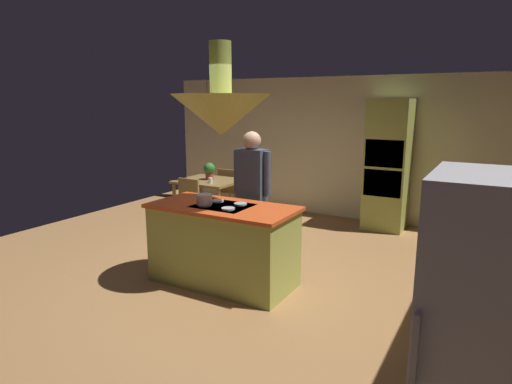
% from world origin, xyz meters
% --- Properties ---
extents(ground, '(8.16, 8.16, 0.00)m').
position_xyz_m(ground, '(0.00, 0.00, 0.00)').
color(ground, '#9E7042').
extents(wall_back, '(6.80, 0.10, 2.55)m').
position_xyz_m(wall_back, '(0.00, 3.45, 1.27)').
color(wall_back, beige).
rests_on(wall_back, ground).
extents(kitchen_island, '(1.71, 0.84, 0.96)m').
position_xyz_m(kitchen_island, '(0.00, -0.20, 0.47)').
color(kitchen_island, '#A0A84C').
rests_on(kitchen_island, ground).
extents(counter_run_right, '(0.73, 2.19, 0.94)m').
position_xyz_m(counter_run_right, '(2.84, 0.60, 0.48)').
color(counter_run_right, '#A0A84C').
rests_on(counter_run_right, ground).
extents(oven_tower, '(0.66, 0.62, 2.16)m').
position_xyz_m(oven_tower, '(1.10, 3.04, 1.08)').
color(oven_tower, '#A0A84C').
rests_on(oven_tower, ground).
extents(refrigerator, '(0.72, 0.74, 1.77)m').
position_xyz_m(refrigerator, '(2.80, -1.90, 0.89)').
color(refrigerator, silver).
rests_on(refrigerator, ground).
extents(dining_table, '(1.06, 0.91, 0.76)m').
position_xyz_m(dining_table, '(-1.70, 1.90, 0.66)').
color(dining_table, olive).
rests_on(dining_table, ground).
extents(person_at_island, '(0.53, 0.23, 1.75)m').
position_xyz_m(person_at_island, '(-0.01, 0.49, 1.01)').
color(person_at_island, tan).
rests_on(person_at_island, ground).
extents(range_hood, '(1.10, 1.10, 1.00)m').
position_xyz_m(range_hood, '(0.00, -0.20, 1.99)').
color(range_hood, '#A0A84C').
extents(pendant_light_over_table, '(0.32, 0.32, 0.82)m').
position_xyz_m(pendant_light_over_table, '(-1.70, 1.90, 1.86)').
color(pendant_light_over_table, '#E0B266').
extents(chair_facing_island, '(0.40, 0.40, 0.87)m').
position_xyz_m(chair_facing_island, '(-1.70, 1.22, 0.50)').
color(chair_facing_island, olive).
rests_on(chair_facing_island, ground).
extents(chair_by_back_wall, '(0.40, 0.40, 0.87)m').
position_xyz_m(chair_by_back_wall, '(-1.70, 2.58, 0.50)').
color(chair_by_back_wall, olive).
rests_on(chair_by_back_wall, ground).
extents(potted_plant_on_table, '(0.20, 0.20, 0.30)m').
position_xyz_m(potted_plant_on_table, '(-1.72, 1.94, 0.93)').
color(potted_plant_on_table, '#99382D').
rests_on(potted_plant_on_table, dining_table).
extents(cup_on_table, '(0.07, 0.07, 0.09)m').
position_xyz_m(cup_on_table, '(-1.51, 1.67, 0.81)').
color(cup_on_table, white).
rests_on(cup_on_table, dining_table).
extents(canister_flour, '(0.11, 0.11, 0.18)m').
position_xyz_m(canister_flour, '(2.84, 0.06, 1.03)').
color(canister_flour, '#E0B78C').
rests_on(canister_flour, counter_run_right).
extents(canister_sugar, '(0.10, 0.10, 0.20)m').
position_xyz_m(canister_sugar, '(2.84, 0.24, 1.04)').
color(canister_sugar, silver).
rests_on(canister_sugar, counter_run_right).
extents(microwave_on_counter, '(0.46, 0.36, 0.28)m').
position_xyz_m(microwave_on_counter, '(2.84, 1.25, 1.08)').
color(microwave_on_counter, '#232326').
rests_on(microwave_on_counter, counter_run_right).
extents(cooking_pot_on_cooktop, '(0.18, 0.18, 0.12)m').
position_xyz_m(cooking_pot_on_cooktop, '(-0.16, -0.33, 1.02)').
color(cooking_pot_on_cooktop, '#B2B2B7').
rests_on(cooking_pot_on_cooktop, kitchen_island).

